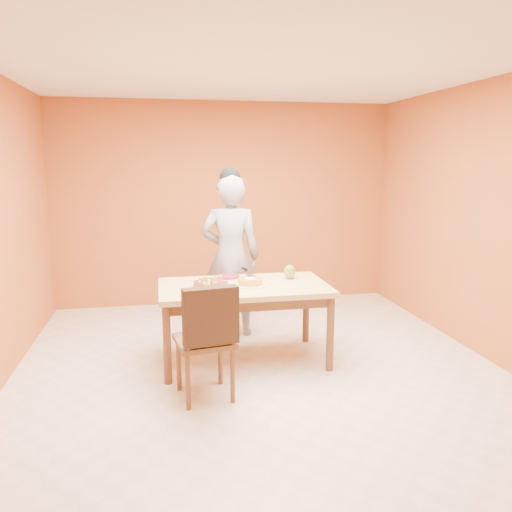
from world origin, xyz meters
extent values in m
plane|color=silver|center=(0.00, 0.00, 0.00)|extent=(5.00, 5.00, 0.00)
plane|color=white|center=(0.00, 0.00, 2.70)|extent=(5.00, 5.00, 0.00)
plane|color=#B45529|center=(0.00, 2.50, 1.35)|extent=(4.50, 0.00, 4.50)
plane|color=#B45529|center=(2.25, 0.00, 1.35)|extent=(0.00, 5.00, 5.00)
cube|color=#E2BE76|center=(-0.10, 0.37, 0.73)|extent=(1.60, 0.90, 0.05)
cube|color=brown|center=(-0.10, 0.37, 0.66)|extent=(1.48, 0.78, 0.10)
cylinder|color=brown|center=(-0.84, -0.02, 0.35)|extent=(0.07, 0.07, 0.71)
cylinder|color=brown|center=(-0.84, 0.76, 0.35)|extent=(0.07, 0.07, 0.71)
cylinder|color=brown|center=(0.64, -0.02, 0.35)|extent=(0.07, 0.07, 0.71)
cylinder|color=brown|center=(0.64, 0.76, 0.35)|extent=(0.07, 0.07, 0.71)
imported|color=gray|center=(-0.12, 1.16, 0.89)|extent=(0.72, 0.54, 1.78)
cube|color=maroon|center=(-0.42, 0.35, 0.77)|extent=(0.36, 0.36, 0.02)
cylinder|color=maroon|center=(-0.22, 0.72, 0.77)|extent=(0.29, 0.29, 0.01)
cylinder|color=white|center=(-0.05, 0.33, 0.77)|extent=(0.34, 0.34, 0.01)
cylinder|color=#F2AF3E|center=(-0.05, 0.33, 0.80)|extent=(0.28, 0.28, 0.05)
cube|color=silver|center=(-0.04, 0.51, 0.83)|extent=(0.11, 0.28, 0.01)
ellipsoid|color=olive|center=(0.39, 0.52, 0.83)|extent=(0.12, 0.10, 0.14)
cylinder|color=#E32267|center=(0.40, 0.57, 0.81)|extent=(0.08, 0.08, 0.11)
cylinder|color=#3A1E0F|center=(0.43, 0.70, 0.77)|extent=(0.09, 0.09, 0.03)
camera|label=1|loc=(-0.86, -4.19, 1.92)|focal=35.00mm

